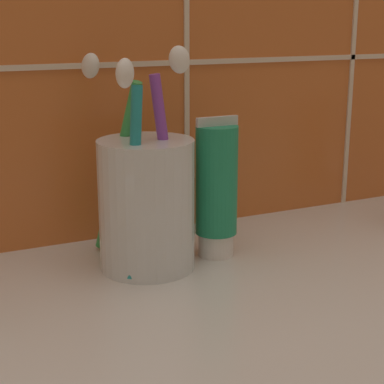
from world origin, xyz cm
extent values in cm
cube|color=silver|center=(0.00, 0.00, 1.00)|extent=(79.12, 35.67, 2.00)
cube|color=beige|center=(0.00, 17.23, 18.35)|extent=(89.12, 0.24, 0.50)
cube|color=beige|center=(21.76, 17.23, 24.15)|extent=(0.50, 0.24, 48.29)
cylinder|color=silver|center=(-5.71, 8.66, 7.47)|extent=(7.99, 7.99, 10.94)
cylinder|color=purple|center=(-3.99, 8.27, 10.29)|extent=(2.91, 1.38, 15.88)
ellipsoid|color=white|center=(-2.93, 8.08, 19.27)|extent=(2.14, 1.62, 2.39)
cylinder|color=green|center=(-6.99, 12.02, 9.95)|extent=(3.46, 5.58, 15.37)
ellipsoid|color=white|center=(-8.28, 14.53, 18.54)|extent=(2.20, 2.63, 2.62)
cylinder|color=teal|center=(-7.43, 6.84, 9.94)|extent=(2.73, 2.85, 15.20)
ellipsoid|color=white|center=(-8.27, 5.93, 18.56)|extent=(2.30, 2.34, 2.42)
cylinder|color=white|center=(0.82, 8.66, 3.05)|extent=(3.11, 3.11, 2.09)
cylinder|color=#1E8C60|center=(0.82, 8.66, 8.85)|extent=(3.66, 3.66, 9.52)
cube|color=silver|center=(0.82, 8.66, 14.01)|extent=(3.85, 0.36, 0.80)
camera|label=1|loc=(-24.22, -39.02, 22.53)|focal=60.00mm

